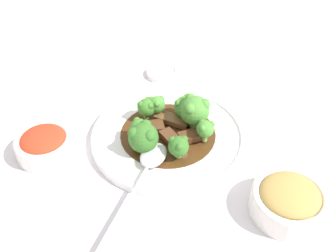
{
  "coord_description": "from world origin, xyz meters",
  "views": [
    {
      "loc": [
        -0.53,
        -0.14,
        0.51
      ],
      "look_at": [
        0.0,
        0.0,
        0.03
      ],
      "focal_mm": 42.0,
      "sensor_mm": 36.0,
      "label": 1
    }
  ],
  "objects_px": {
    "beef_strip_0": "(173,140)",
    "sauce_dish": "(162,73)",
    "broccoli_floret_7": "(195,110)",
    "side_bowl_kimchi": "(44,144)",
    "side_bowl_appetizer": "(289,200)",
    "broccoli_floret_5": "(157,104)",
    "beef_strip_2": "(192,136)",
    "broccoli_floret_0": "(186,107)",
    "broccoli_floret_6": "(146,107)",
    "serving_spoon": "(149,163)",
    "broccoli_floret_4": "(205,129)",
    "broccoli_floret_2": "(178,146)",
    "broccoli_floret_1": "(139,127)",
    "broccoli_floret_3": "(143,137)",
    "beef_strip_1": "(150,127)",
    "beef_strip_3": "(171,119)",
    "main_plate": "(168,135)"
  },
  "relations": [
    {
      "from": "broccoli_floret_7",
      "to": "main_plate",
      "type": "bearing_deg",
      "value": 124.36
    },
    {
      "from": "beef_strip_2",
      "to": "broccoli_floret_4",
      "type": "xyz_separation_m",
      "value": [
        0.0,
        -0.02,
        0.02
      ]
    },
    {
      "from": "broccoli_floret_4",
      "to": "beef_strip_2",
      "type": "bearing_deg",
      "value": 92.63
    },
    {
      "from": "broccoli_floret_6",
      "to": "beef_strip_3",
      "type": "bearing_deg",
      "value": -90.98
    },
    {
      "from": "broccoli_floret_6",
      "to": "sauce_dish",
      "type": "bearing_deg",
      "value": 5.67
    },
    {
      "from": "main_plate",
      "to": "beef_strip_1",
      "type": "relative_size",
      "value": 4.97
    },
    {
      "from": "broccoli_floret_3",
      "to": "broccoli_floret_7",
      "type": "bearing_deg",
      "value": -41.32
    },
    {
      "from": "beef_strip_0",
      "to": "broccoli_floret_3",
      "type": "distance_m",
      "value": 0.06
    },
    {
      "from": "serving_spoon",
      "to": "sauce_dish",
      "type": "xyz_separation_m",
      "value": [
        0.3,
        0.06,
        -0.02
      ]
    },
    {
      "from": "broccoli_floret_5",
      "to": "beef_strip_1",
      "type": "bearing_deg",
      "value": 179.23
    },
    {
      "from": "main_plate",
      "to": "broccoli_floret_7",
      "type": "relative_size",
      "value": 4.47
    },
    {
      "from": "broccoli_floret_4",
      "to": "broccoli_floret_5",
      "type": "xyz_separation_m",
      "value": [
        0.05,
        0.1,
        -0.0
      ]
    },
    {
      "from": "broccoli_floret_1",
      "to": "broccoli_floret_3",
      "type": "height_order",
      "value": "broccoli_floret_3"
    },
    {
      "from": "broccoli_floret_5",
      "to": "side_bowl_appetizer",
      "type": "height_order",
      "value": "broccoli_floret_5"
    },
    {
      "from": "broccoli_floret_7",
      "to": "side_bowl_kimchi",
      "type": "bearing_deg",
      "value": 115.89
    },
    {
      "from": "beef_strip_0",
      "to": "broccoli_floret_5",
      "type": "distance_m",
      "value": 0.09
    },
    {
      "from": "beef_strip_1",
      "to": "beef_strip_2",
      "type": "xyz_separation_m",
      "value": [
        -0.01,
        -0.08,
        0.0
      ]
    },
    {
      "from": "broccoli_floret_5",
      "to": "beef_strip_2",
      "type": "bearing_deg",
      "value": -121.53
    },
    {
      "from": "beef_strip_1",
      "to": "beef_strip_3",
      "type": "height_order",
      "value": "same"
    },
    {
      "from": "broccoli_floret_4",
      "to": "serving_spoon",
      "type": "distance_m",
      "value": 0.12
    },
    {
      "from": "broccoli_floret_1",
      "to": "beef_strip_2",
      "type": "bearing_deg",
      "value": -75.27
    },
    {
      "from": "main_plate",
      "to": "broccoli_floret_3",
      "type": "relative_size",
      "value": 5.34
    },
    {
      "from": "sauce_dish",
      "to": "beef_strip_3",
      "type": "bearing_deg",
      "value": -159.76
    },
    {
      "from": "broccoli_floret_4",
      "to": "broccoli_floret_7",
      "type": "distance_m",
      "value": 0.05
    },
    {
      "from": "broccoli_floret_2",
      "to": "serving_spoon",
      "type": "relative_size",
      "value": 0.18
    },
    {
      "from": "beef_strip_0",
      "to": "side_bowl_kimchi",
      "type": "relative_size",
      "value": 0.58
    },
    {
      "from": "broccoli_floret_5",
      "to": "broccoli_floret_7",
      "type": "relative_size",
      "value": 0.67
    },
    {
      "from": "broccoli_floret_5",
      "to": "side_bowl_kimchi",
      "type": "bearing_deg",
      "value": 127.77
    },
    {
      "from": "broccoli_floret_2",
      "to": "sauce_dish",
      "type": "height_order",
      "value": "broccoli_floret_2"
    },
    {
      "from": "broccoli_floret_1",
      "to": "sauce_dish",
      "type": "relative_size",
      "value": 0.61
    },
    {
      "from": "broccoli_floret_5",
      "to": "broccoli_floret_6",
      "type": "distance_m",
      "value": 0.02
    },
    {
      "from": "main_plate",
      "to": "broccoli_floret_2",
      "type": "relative_size",
      "value": 6.93
    },
    {
      "from": "side_bowl_appetizer",
      "to": "sauce_dish",
      "type": "bearing_deg",
      "value": 41.79
    },
    {
      "from": "broccoli_floret_5",
      "to": "broccoli_floret_3",
      "type": "bearing_deg",
      "value": -178.31
    },
    {
      "from": "broccoli_floret_0",
      "to": "broccoli_floret_1",
      "type": "height_order",
      "value": "broccoli_floret_0"
    },
    {
      "from": "beef_strip_0",
      "to": "beef_strip_3",
      "type": "height_order",
      "value": "same"
    },
    {
      "from": "beef_strip_2",
      "to": "broccoli_floret_0",
      "type": "distance_m",
      "value": 0.07
    },
    {
      "from": "broccoli_floret_2",
      "to": "broccoli_floret_3",
      "type": "relative_size",
      "value": 0.77
    },
    {
      "from": "broccoli_floret_0",
      "to": "serving_spoon",
      "type": "distance_m",
      "value": 0.15
    },
    {
      "from": "beef_strip_0",
      "to": "sauce_dish",
      "type": "distance_m",
      "value": 0.25
    },
    {
      "from": "broccoli_floret_0",
      "to": "sauce_dish",
      "type": "height_order",
      "value": "broccoli_floret_0"
    },
    {
      "from": "beef_strip_2",
      "to": "broccoli_floret_2",
      "type": "relative_size",
      "value": 1.29
    },
    {
      "from": "broccoli_floret_0",
      "to": "sauce_dish",
      "type": "relative_size",
      "value": 0.66
    },
    {
      "from": "beef_strip_0",
      "to": "side_bowl_kimchi",
      "type": "xyz_separation_m",
      "value": [
        -0.07,
        0.22,
        -0.0
      ]
    },
    {
      "from": "side_bowl_kimchi",
      "to": "broccoli_floret_2",
      "type": "bearing_deg",
      "value": -81.74
    },
    {
      "from": "broccoli_floret_4",
      "to": "broccoli_floret_7",
      "type": "xyz_separation_m",
      "value": [
        0.04,
        0.03,
        0.01
      ]
    },
    {
      "from": "beef_strip_3",
      "to": "sauce_dish",
      "type": "height_order",
      "value": "beef_strip_3"
    },
    {
      "from": "beef_strip_0",
      "to": "broccoli_floret_5",
      "type": "relative_size",
      "value": 1.39
    },
    {
      "from": "side_bowl_kimchi",
      "to": "side_bowl_appetizer",
      "type": "distance_m",
      "value": 0.43
    },
    {
      "from": "beef_strip_1",
      "to": "side_bowl_kimchi",
      "type": "bearing_deg",
      "value": 117.78
    }
  ]
}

